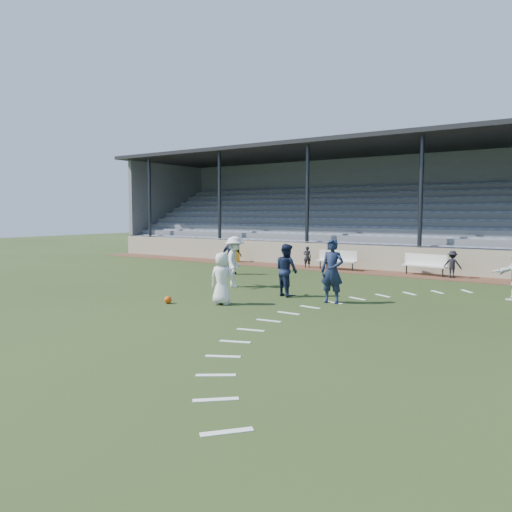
{
  "coord_description": "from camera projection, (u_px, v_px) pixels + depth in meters",
  "views": [
    {
      "loc": [
        9.96,
        -11.9,
        2.83
      ],
      "look_at": [
        0.0,
        2.5,
        1.3
      ],
      "focal_mm": 35.0,
      "sensor_mm": 36.0,
      "label": 1
    }
  ],
  "objects": [
    {
      "name": "retaining_wall",
      "position": [
        358.0,
        257.0,
        25.06
      ],
      "size": [
        34.0,
        0.18,
        1.2
      ],
      "primitive_type": "cube",
      "color": "tan",
      "rests_on": "ground"
    },
    {
      "name": "penalty_arc",
      "position": [
        330.0,
        319.0,
        13.31
      ],
      "size": [
        3.89,
        14.63,
        0.01
      ],
      "color": "white",
      "rests_on": "ground"
    },
    {
      "name": "grandstand",
      "position": [
        391.0,
        223.0,
        28.77
      ],
      "size": [
        34.6,
        9.0,
        6.61
      ],
      "color": "slate",
      "rests_on": "ground"
    },
    {
      "name": "player_white_lead",
      "position": [
        222.0,
        278.0,
        15.32
      ],
      "size": [
        0.89,
        0.69,
        1.62
      ],
      "primitive_type": "imported",
      "rotation": [
        0.0,
        0.0,
        3.39
      ],
      "color": "white",
      "rests_on": "ground"
    },
    {
      "name": "bench_right",
      "position": [
        425.0,
        263.0,
        22.36
      ],
      "size": [
        2.04,
        0.77,
        0.95
      ],
      "rotation": [
        0.0,
        0.0,
        -0.16
      ],
      "color": "silver",
      "rests_on": "cinder_track"
    },
    {
      "name": "sub_left_far",
      "position": [
        329.0,
        256.0,
        24.97
      ],
      "size": [
        0.78,
        0.46,
        1.25
      ],
      "primitive_type": "imported",
      "rotation": [
        0.0,
        0.0,
        2.92
      ],
      "color": "black",
      "rests_on": "cinder_track"
    },
    {
      "name": "cinder_track",
      "position": [
        349.0,
        271.0,
        24.25
      ],
      "size": [
        34.0,
        2.0,
        0.02
      ],
      "primitive_type": "cube",
      "color": "#532F21",
      "rests_on": "ground"
    },
    {
      "name": "football",
      "position": [
        168.0,
        300.0,
        15.54
      ],
      "size": [
        0.23,
        0.23,
        0.23
      ],
      "primitive_type": "sphere",
      "color": "#D04B0C",
      "rests_on": "ground"
    },
    {
      "name": "player_navy_lead",
      "position": [
        332.0,
        271.0,
        15.56
      ],
      "size": [
        0.77,
        0.53,
        2.01
      ],
      "primitive_type": "imported",
      "rotation": [
        0.0,
        0.0,
        0.08
      ],
      "color": "#141D39",
      "rests_on": "ground"
    },
    {
      "name": "player_navy_mid",
      "position": [
        287.0,
        270.0,
        16.88
      ],
      "size": [
        1.06,
        0.97,
        1.78
      ],
      "primitive_type": "imported",
      "rotation": [
        0.0,
        0.0,
        2.72
      ],
      "color": "#141D39",
      "rests_on": "ground"
    },
    {
      "name": "sub_left_near",
      "position": [
        307.0,
        257.0,
        25.43
      ],
      "size": [
        0.46,
        0.37,
        1.09
      ],
      "primitive_type": "imported",
      "rotation": [
        0.0,
        0.0,
        3.44
      ],
      "color": "black",
      "rests_on": "cinder_track"
    },
    {
      "name": "sub_right",
      "position": [
        452.0,
        264.0,
        21.45
      ],
      "size": [
        0.78,
        0.48,
        1.17
      ],
      "primitive_type": "imported",
      "rotation": [
        0.0,
        0.0,
        3.2
      ],
      "color": "black",
      "rests_on": "cinder_track"
    },
    {
      "name": "ground",
      "position": [
        211.0,
        303.0,
        15.65
      ],
      "size": [
        90.0,
        90.0,
        0.0
      ],
      "primitive_type": "plane",
      "color": "#263716",
      "rests_on": "ground"
    },
    {
      "name": "bench_left",
      "position": [
        337.0,
        258.0,
        24.55
      ],
      "size": [
        2.02,
        0.54,
        0.95
      ],
      "rotation": [
        0.0,
        0.0,
        0.05
      ],
      "color": "silver",
      "rests_on": "cinder_track"
    },
    {
      "name": "player_navy_wing",
      "position": [
        232.0,
        256.0,
        22.82
      ],
      "size": [
        1.07,
        0.6,
        1.72
      ],
      "primitive_type": "imported",
      "rotation": [
        0.0,
        0.0,
        3.33
      ],
      "color": "#141D39",
      "rests_on": "ground"
    },
    {
      "name": "player_white_wing",
      "position": [
        235.0,
        262.0,
        18.95
      ],
      "size": [
        1.23,
        1.44,
        1.93
      ],
      "primitive_type": "imported",
      "rotation": [
        0.0,
        0.0,
        2.07
      ],
      "color": "white",
      "rests_on": "ground"
    },
    {
      "name": "trash_bin",
      "position": [
        235.0,
        254.0,
        28.44
      ],
      "size": [
        0.54,
        0.54,
        0.87
      ],
      "primitive_type": "cylinder",
      "color": "gold",
      "rests_on": "cinder_track"
    }
  ]
}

